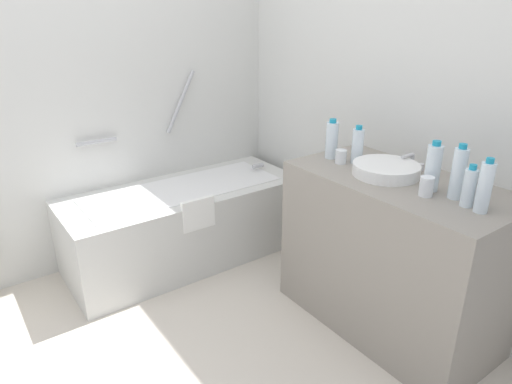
{
  "coord_description": "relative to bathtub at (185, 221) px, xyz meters",
  "views": [
    {
      "loc": [
        -0.64,
        -1.6,
        1.66
      ],
      "look_at": [
        0.66,
        0.2,
        0.76
      ],
      "focal_mm": 31.96,
      "sensor_mm": 36.0,
      "label": 1
    }
  ],
  "objects": [
    {
      "name": "water_bottle_4",
      "position": [
        0.56,
        -1.47,
        0.69
      ],
      "size": [
        0.07,
        0.07,
        0.24
      ],
      "color": "silver",
      "rests_on": "vanity_counter"
    },
    {
      "name": "water_bottle_1",
      "position": [
        0.57,
        -1.59,
        0.7
      ],
      "size": [
        0.06,
        0.06,
        0.25
      ],
      "color": "silver",
      "rests_on": "vanity_counter"
    },
    {
      "name": "water_bottle_2",
      "position": [
        0.53,
        -0.84,
        0.69
      ],
      "size": [
        0.07,
        0.07,
        0.23
      ],
      "color": "silver",
      "rests_on": "vanity_counter"
    },
    {
      "name": "bathtub",
      "position": [
        0.0,
        0.0,
        0.0
      ],
      "size": [
        1.6,
        0.65,
        1.25
      ],
      "color": "silver",
      "rests_on": "ground_plane"
    },
    {
      "name": "drinking_glass_0",
      "position": [
        0.48,
        -1.5,
        0.63
      ],
      "size": [
        0.06,
        0.06,
        0.09
      ],
      "primitive_type": "cylinder",
      "color": "white",
      "rests_on": "vanity_counter"
    },
    {
      "name": "sink_faucet",
      "position": [
        0.75,
        -1.21,
        0.62
      ],
      "size": [
        0.1,
        0.15,
        0.08
      ],
      "color": "silver",
      "rests_on": "vanity_counter"
    },
    {
      "name": "vanity_counter",
      "position": [
        0.57,
        -1.3,
        0.15
      ],
      "size": [
        0.59,
        1.14,
        0.86
      ],
      "primitive_type": "cube",
      "color": "gray",
      "rests_on": "ground_plane"
    },
    {
      "name": "water_bottle_3",
      "position": [
        0.52,
        -1.74,
        0.69
      ],
      "size": [
        0.06,
        0.06,
        0.24
      ],
      "color": "silver",
      "rests_on": "vanity_counter"
    },
    {
      "name": "water_bottle_0",
      "position": [
        0.58,
        -0.99,
        0.68
      ],
      "size": [
        0.06,
        0.06,
        0.21
      ],
      "color": "silver",
      "rests_on": "vanity_counter"
    },
    {
      "name": "water_bottle_5",
      "position": [
        0.53,
        -1.67,
        0.67
      ],
      "size": [
        0.06,
        0.06,
        0.19
      ],
      "color": "silver",
      "rests_on": "vanity_counter"
    },
    {
      "name": "sink_basin",
      "position": [
        0.55,
        -1.21,
        0.61
      ],
      "size": [
        0.34,
        0.34,
        0.06
      ],
      "primitive_type": "cylinder",
      "color": "white",
      "rests_on": "vanity_counter"
    },
    {
      "name": "drinking_glass_1",
      "position": [
        0.51,
        -0.94,
        0.62
      ],
      "size": [
        0.06,
        0.06,
        0.08
      ],
      "primitive_type": "cylinder",
      "color": "white",
      "rests_on": "vanity_counter"
    },
    {
      "name": "wall_right_mirror",
      "position": [
        0.91,
        -1.0,
        0.93
      ],
      "size": [
        0.1,
        3.04,
        2.42
      ],
      "primitive_type": "cube",
      "color": "silver",
      "rests_on": "ground_plane"
    },
    {
      "name": "wall_back_tiled",
      "position": [
        -0.62,
        0.38,
        0.93
      ],
      "size": [
        3.37,
        0.1,
        2.42
      ],
      "primitive_type": "cube",
      "color": "silver",
      "rests_on": "ground_plane"
    },
    {
      "name": "ground_plane",
      "position": [
        -0.62,
        -1.0,
        -0.28
      ],
      "size": [
        3.97,
        3.97,
        0.0
      ],
      "primitive_type": "plane",
      "color": "beige"
    }
  ]
}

